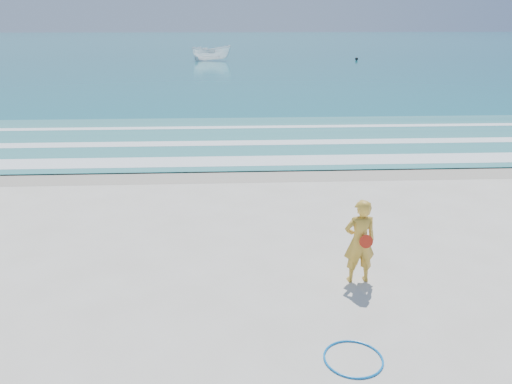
{
  "coord_description": "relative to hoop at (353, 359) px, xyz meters",
  "views": [
    {
      "loc": [
        -0.49,
        -7.81,
        5.12
      ],
      "look_at": [
        0.11,
        4.0,
        1.0
      ],
      "focal_mm": 35.0,
      "sensor_mm": 36.0,
      "label": 1
    }
  ],
  "objects": [
    {
      "name": "foam_far",
      "position": [
        -1.39,
        17.8,
        0.04
      ],
      "size": [
        400.0,
        0.6,
        0.01
      ],
      "primitive_type": "cube",
      "color": "white",
      "rests_on": "shallow"
    },
    {
      "name": "ground",
      "position": [
        -1.39,
        1.3,
        -0.02
      ],
      "size": [
        400.0,
        400.0,
        0.0
      ],
      "primitive_type": "plane",
      "color": "silver",
      "rests_on": "ground"
    },
    {
      "name": "foam_near",
      "position": [
        -1.39,
        11.6,
        0.04
      ],
      "size": [
        400.0,
        1.4,
        0.01
      ],
      "primitive_type": "cube",
      "color": "white",
      "rests_on": "shallow"
    },
    {
      "name": "hoop",
      "position": [
        0.0,
        0.0,
        0.0
      ],
      "size": [
        1.16,
        1.16,
        0.03
      ],
      "primitive_type": "torus",
      "rotation": [
        0.0,
        0.0,
        0.25
      ],
      "color": "blue",
      "rests_on": "ground"
    },
    {
      "name": "wet_sand",
      "position": [
        -1.39,
        10.3,
        -0.02
      ],
      "size": [
        400.0,
        2.4,
        0.0
      ],
      "primitive_type": "cube",
      "color": "#B2A893",
      "rests_on": "ground"
    },
    {
      "name": "boat",
      "position": [
        -4.18,
        59.28,
        0.98
      ],
      "size": [
        5.14,
        2.4,
        1.92
      ],
      "primitive_type": "imported",
      "rotation": [
        0.0,
        0.0,
        1.68
      ],
      "color": "white",
      "rests_on": "ocean"
    },
    {
      "name": "foam_mid",
      "position": [
        -1.39,
        14.5,
        0.04
      ],
      "size": [
        400.0,
        0.9,
        0.01
      ],
      "primitive_type": "cube",
      "color": "white",
      "rests_on": "shallow"
    },
    {
      "name": "shallow",
      "position": [
        -1.39,
        15.3,
        0.03
      ],
      "size": [
        400.0,
        10.0,
        0.01
      ],
      "primitive_type": "cube",
      "color": "#59B7AD",
      "rests_on": "ocean"
    },
    {
      "name": "woman",
      "position": [
        0.67,
        2.5,
        0.87
      ],
      "size": [
        0.68,
        0.47,
        1.78
      ],
      "color": "gold",
      "rests_on": "ground"
    },
    {
      "name": "ocean",
      "position": [
        -1.39,
        106.3,
        0.0
      ],
      "size": [
        400.0,
        190.0,
        0.04
      ],
      "primitive_type": "cube",
      "color": "#19727F",
      "rests_on": "ground"
    },
    {
      "name": "buoy",
      "position": [
        14.41,
        58.86,
        0.22
      ],
      "size": [
        0.39,
        0.39,
        0.39
      ],
      "primitive_type": "sphere",
      "color": "black",
      "rests_on": "ocean"
    }
  ]
}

